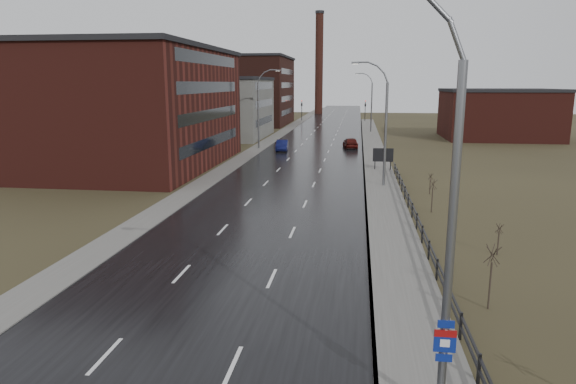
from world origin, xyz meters
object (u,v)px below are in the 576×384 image
(streetlight_main, at_px, (440,215))
(car_near, at_px, (282,146))
(car_far, at_px, (350,143))
(billboard, at_px, (383,156))

(streetlight_main, height_order, car_near, streetlight_main)
(car_near, relative_size, car_far, 0.96)
(streetlight_main, relative_size, car_far, 2.54)
(billboard, bearing_deg, car_far, 101.13)
(streetlight_main, relative_size, car_near, 2.64)
(car_near, height_order, car_far, car_far)
(streetlight_main, xyz_separation_m, car_near, (-12.75, 58.21, -5.30))
(car_near, distance_m, car_far, 10.40)
(billboard, distance_m, car_near, 20.33)
(billboard, height_order, car_near, billboard)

